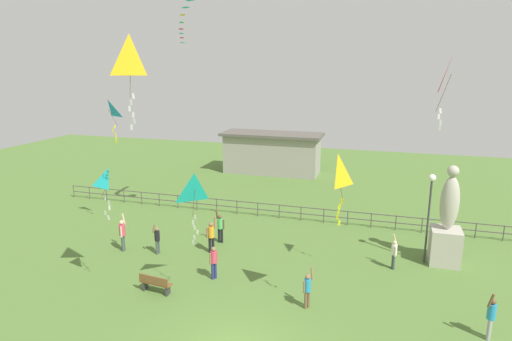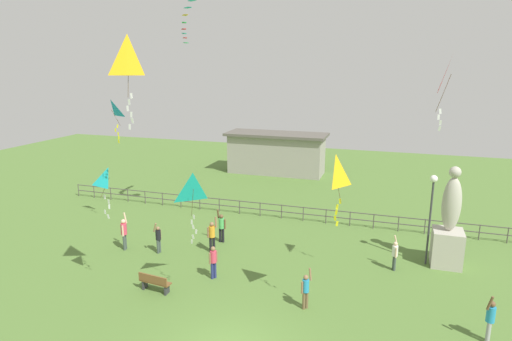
{
  "view_description": "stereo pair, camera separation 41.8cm",
  "coord_description": "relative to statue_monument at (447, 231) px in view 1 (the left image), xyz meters",
  "views": [
    {
      "loc": [
        4.61,
        -12.3,
        9.81
      ],
      "look_at": [
        -1.16,
        6.72,
        4.99
      ],
      "focal_mm": 30.28,
      "sensor_mm": 36.0,
      "label": 1
    },
    {
      "loc": [
        5.01,
        -12.18,
        9.81
      ],
      "look_at": [
        -1.16,
        6.72,
        4.99
      ],
      "focal_mm": 30.28,
      "sensor_mm": 36.0,
      "label": 2
    }
  ],
  "objects": [
    {
      "name": "waterfront_railing",
      "position": [
        -8.2,
        4.07,
        -1.15
      ],
      "size": [
        36.01,
        0.06,
        0.95
      ],
      "color": "#4C4742",
      "rests_on": "ground_plane"
    },
    {
      "name": "person_5",
      "position": [
        -5.92,
        -6.19,
        -0.88
      ],
      "size": [
        0.4,
        0.39,
        1.78
      ],
      "color": "brown",
      "rests_on": "ground_plane"
    },
    {
      "name": "kite_0",
      "position": [
        -4.88,
        -6.51,
        4.18
      ],
      "size": [
        0.73,
        0.86,
        2.73
      ],
      "color": "yellow"
    },
    {
      "name": "person_0",
      "position": [
        -10.59,
        -4.94,
        -0.85
      ],
      "size": [
        0.3,
        0.44,
        1.61
      ],
      "color": "navy",
      "rests_on": "ground_plane"
    },
    {
      "name": "kite_1",
      "position": [
        -18.21,
        -1.42,
        5.58
      ],
      "size": [
        1.0,
        0.89,
        2.47
      ],
      "color": "#198CD1"
    },
    {
      "name": "kite_3",
      "position": [
        -11.99,
        -8.62,
        8.27
      ],
      "size": [
        1.01,
        0.85,
        3.29
      ],
      "color": "yellow"
    },
    {
      "name": "person_4",
      "position": [
        -14.54,
        -3.22,
        -0.89
      ],
      "size": [
        0.33,
        0.46,
        1.76
      ],
      "color": "#3F4C47",
      "rests_on": "ground_plane"
    },
    {
      "name": "kite_2",
      "position": [
        -10.5,
        -6.95,
        3.09
      ],
      "size": [
        1.07,
        1.02,
        3.12
      ],
      "color": "#19B2B2"
    },
    {
      "name": "lamppost",
      "position": [
        -0.93,
        -0.19,
        1.6
      ],
      "size": [
        0.36,
        0.36,
        4.67
      ],
      "color": "#38383D",
      "rests_on": "ground_plane"
    },
    {
      "name": "person_3",
      "position": [
        0.87,
        -6.32,
        -0.81
      ],
      "size": [
        0.38,
        0.49,
        1.93
      ],
      "color": "#99999E",
      "rests_on": "ground_plane"
    },
    {
      "name": "kite_5",
      "position": [
        -1.08,
        -4.33,
        7.65
      ],
      "size": [
        0.66,
        0.74,
        2.86
      ],
      "color": "red"
    },
    {
      "name": "statue_monument",
      "position": [
        0.0,
        0.0,
        0.0
      ],
      "size": [
        1.44,
        1.44,
        5.12
      ],
      "color": "#B2AD9E",
      "rests_on": "ground_plane"
    },
    {
      "name": "person_6",
      "position": [
        -2.47,
        -1.4,
        -0.89
      ],
      "size": [
        0.28,
        0.48,
        1.75
      ],
      "color": "#3F4C47",
      "rests_on": "ground_plane"
    },
    {
      "name": "person_7",
      "position": [
        -11.89,
        -0.81,
        -0.79
      ],
      "size": [
        0.51,
        0.31,
        1.95
      ],
      "color": "black",
      "rests_on": "ground_plane"
    },
    {
      "name": "park_bench",
      "position": [
        -12.58,
        -6.92,
        -1.31
      ],
      "size": [
        1.54,
        0.57,
        0.85
      ],
      "color": "brown",
      "rests_on": "ground_plane"
    },
    {
      "name": "person_2",
      "position": [
        -16.55,
        -3.4,
        -0.74
      ],
      "size": [
        0.32,
        0.55,
        2.05
      ],
      "color": "#3F4C47",
      "rests_on": "ground_plane"
    },
    {
      "name": "person_1",
      "position": [
        -11.84,
        -2.23,
        -0.76
      ],
      "size": [
        0.53,
        0.32,
        2.02
      ],
      "color": "black",
      "rests_on": "ground_plane"
    },
    {
      "name": "kite_4",
      "position": [
        -14.24,
        -7.31,
        3.35
      ],
      "size": [
        0.87,
        0.84,
        2.16
      ],
      "color": "#19B2B2"
    },
    {
      "name": "pavilion_building",
      "position": [
        -13.33,
        16.07,
        0.15
      ],
      "size": [
        9.28,
        3.63,
        3.78
      ],
      "color": "gray",
      "rests_on": "ground_plane"
    }
  ]
}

